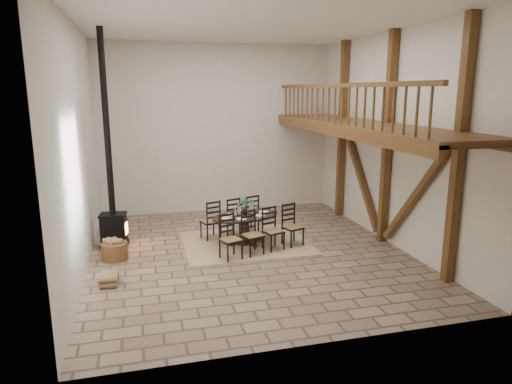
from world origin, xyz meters
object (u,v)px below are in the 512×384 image
object	(u,v)px
dining_table	(247,229)
log_stack	(109,279)
wood_stove	(112,200)
log_basket	(114,250)

from	to	relation	value
dining_table	log_stack	world-z (taller)	dining_table
wood_stove	log_stack	bearing A→B (deg)	-83.56
wood_stove	log_basket	distance (m)	1.31
dining_table	wood_stove	world-z (taller)	wood_stove
dining_table	log_stack	distance (m)	3.54
dining_table	log_stack	bearing A→B (deg)	-170.70
wood_stove	dining_table	bearing A→B (deg)	-5.28
log_basket	log_stack	size ratio (longest dim) A/B	1.22
log_basket	log_stack	bearing A→B (deg)	-92.09
dining_table	log_basket	xyz separation A→B (m)	(-3.07, -0.26, -0.16)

